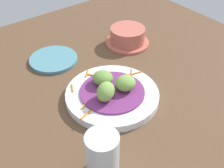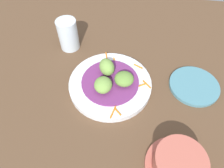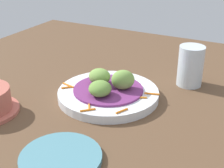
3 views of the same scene
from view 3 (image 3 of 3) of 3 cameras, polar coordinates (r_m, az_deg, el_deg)
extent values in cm
cube|color=brown|center=(78.57, -2.21, -2.72)|extent=(110.00, 110.00, 2.00)
cylinder|color=silver|center=(76.34, -0.78, -1.91)|extent=(23.76, 23.76, 1.99)
cylinder|color=#702D6B|center=(75.77, -0.78, -1.07)|extent=(16.43, 16.43, 0.51)
cylinder|color=orange|center=(67.33, 1.74, -4.75)|extent=(2.89, 1.67, 0.40)
cylinder|color=orange|center=(72.84, 5.37, -2.38)|extent=(1.18, 1.99, 0.40)
cylinder|color=orange|center=(78.95, -7.67, -0.21)|extent=(1.21, 3.72, 0.40)
cylinder|color=orange|center=(69.01, -4.04, -4.00)|extent=(2.78, 1.89, 0.40)
cylinder|color=orange|center=(67.82, -4.29, -4.57)|extent=(2.55, 2.64, 0.40)
cylinder|color=orange|center=(77.92, -7.94, -0.59)|extent=(2.15, 2.15, 0.40)
cylinder|color=orange|center=(74.76, 7.04, -1.70)|extent=(1.34, 3.45, 0.40)
ellipsoid|color=#759E47|center=(74.86, 1.93, 0.76)|extent=(6.33, 6.77, 4.63)
ellipsoid|color=#759E47|center=(77.62, -2.19, 1.34)|extent=(5.16, 5.55, 3.80)
ellipsoid|color=olive|center=(72.11, -2.12, -0.80)|extent=(6.42, 6.22, 3.38)
cylinder|color=teal|center=(57.94, -9.00, -12.70)|extent=(14.36, 14.36, 1.03)
cylinder|color=silver|center=(84.14, 13.66, 3.12)|extent=(6.43, 6.43, 10.29)
camera|label=1|loc=(1.05, 33.04, 29.49)|focal=46.86mm
camera|label=2|loc=(0.88, -28.08, 30.95)|focal=32.93mm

